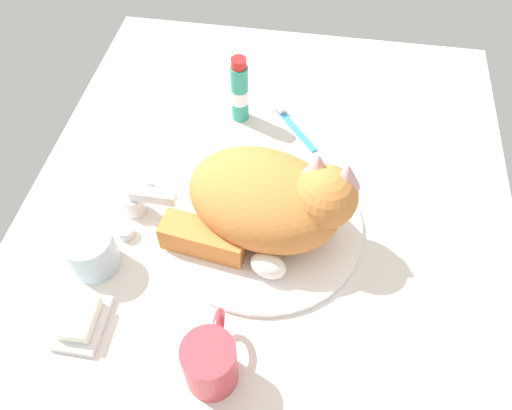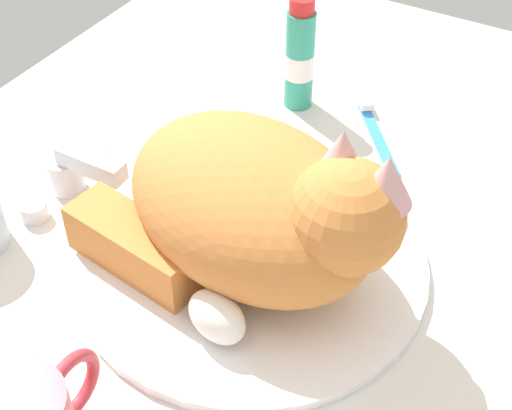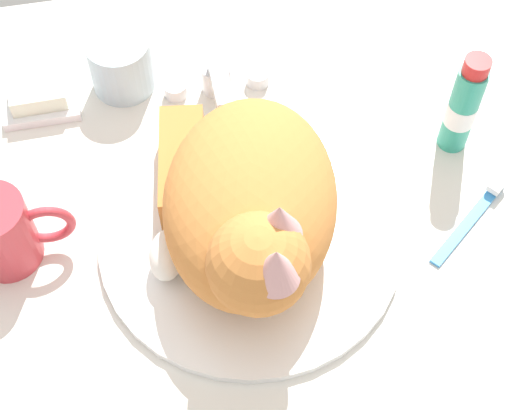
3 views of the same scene
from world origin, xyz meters
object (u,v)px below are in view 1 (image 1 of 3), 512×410
at_px(cat, 271,201).
at_px(soap_bar, 79,318).
at_px(toothpaste_bottle, 240,91).
at_px(coffee_mug, 211,361).
at_px(rinse_cup, 91,252).
at_px(toothbrush, 293,125).
at_px(faucet, 139,202).

distance_m(cat, soap_bar, 0.32).
distance_m(soap_bar, toothpaste_bottle, 0.49).
height_order(coffee_mug, rinse_cup, coffee_mug).
relative_size(coffee_mug, rinse_cup, 1.50).
distance_m(cat, toothbrush, 0.26).
xyz_separation_m(cat, soap_bar, (-0.21, 0.24, -0.06)).
distance_m(faucet, coffee_mug, 0.31).
bearing_deg(rinse_cup, cat, -67.86).
bearing_deg(cat, soap_bar, 130.39).
relative_size(faucet, toothbrush, 1.15).
bearing_deg(soap_bar, coffee_mug, -101.07).
distance_m(cat, coffee_mug, 0.25).
bearing_deg(toothpaste_bottle, cat, -159.66).
relative_size(soap_bar, toothpaste_bottle, 0.47).
height_order(cat, toothbrush, cat).
bearing_deg(coffee_mug, rinse_cup, 56.98).
relative_size(cat, toothpaste_bottle, 2.22).
bearing_deg(faucet, rinse_cup, 160.34).
bearing_deg(soap_bar, toothpaste_bottle, -17.46).
height_order(coffee_mug, soap_bar, coffee_mug).
distance_m(faucet, cat, 0.23).
distance_m(coffee_mug, soap_bar, 0.20).
height_order(rinse_cup, toothbrush, rinse_cup).
height_order(faucet, toothbrush, faucet).
relative_size(cat, toothbrush, 2.69).
xyz_separation_m(faucet, toothpaste_bottle, (0.25, -0.12, 0.04)).
height_order(rinse_cup, soap_bar, rinse_cup).
xyz_separation_m(cat, toothpaste_bottle, (0.26, 0.10, -0.02)).
relative_size(coffee_mug, soap_bar, 1.75).
relative_size(soap_bar, toothbrush, 0.57).
bearing_deg(coffee_mug, toothbrush, -5.97).
bearing_deg(rinse_cup, faucet, -19.66).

